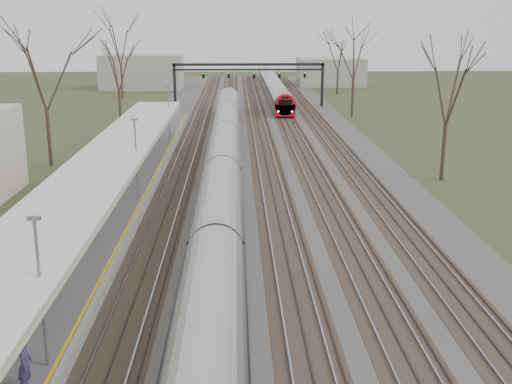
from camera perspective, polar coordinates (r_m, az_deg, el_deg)
track_bed at (r=60.92m, az=-0.06°, el=3.92°), size 24.00×160.00×0.22m
platform at (r=44.38m, az=-11.47°, el=-0.03°), size 3.50×69.00×1.00m
canopy at (r=39.27m, az=-12.79°, el=3.08°), size 4.10×50.00×3.11m
signal_gantry at (r=90.02m, az=-0.63°, el=10.64°), size 21.00×0.59×6.08m
tree_west_far at (r=55.10m, az=-18.39°, el=10.34°), size 5.50×5.50×11.33m
tree_east_far at (r=49.47m, az=16.75°, el=9.17°), size 5.00×5.00×10.30m
train_near at (r=50.54m, az=-2.84°, el=3.22°), size 2.62×75.21×3.05m
train_far at (r=108.95m, az=1.42°, el=9.59°), size 2.62×60.21×3.05m
passenger at (r=20.91m, az=-19.87°, el=-14.26°), size 0.53×0.71×1.79m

